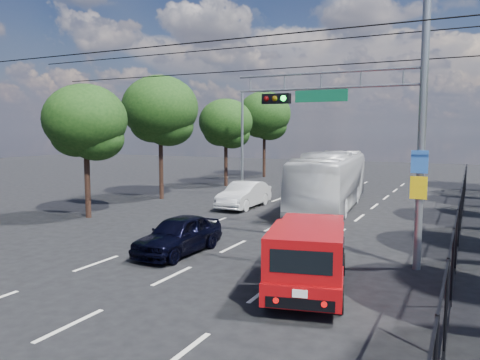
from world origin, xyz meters
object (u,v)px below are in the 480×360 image
Objects in this scene: navy_hatchback at (179,235)px; white_van at (244,195)px; signal_mast at (382,102)px; white_bus at (330,180)px; red_pickup at (309,254)px.

navy_hatchback is 10.23m from white_van.
signal_mast reaches higher than white_bus.
white_bus reaches higher than red_pickup.
white_bus is 4.91m from white_van.
signal_mast is at bearing 70.28° from red_pickup.
signal_mast is at bearing -43.47° from white_van.
navy_hatchback is (-6.58, -1.71, -4.57)m from signal_mast.
white_bus is (2.14, 11.97, 0.90)m from navy_hatchback.
red_pickup reaches higher than white_van.
red_pickup is 13.93m from white_van.
white_van is at bearing -161.70° from white_bus.
red_pickup is 0.47× the size of white_bus.
signal_mast is 8.19m from navy_hatchback.
white_van is (-7.62, 11.66, -0.28)m from red_pickup.
signal_mast is at bearing 16.04° from navy_hatchback.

